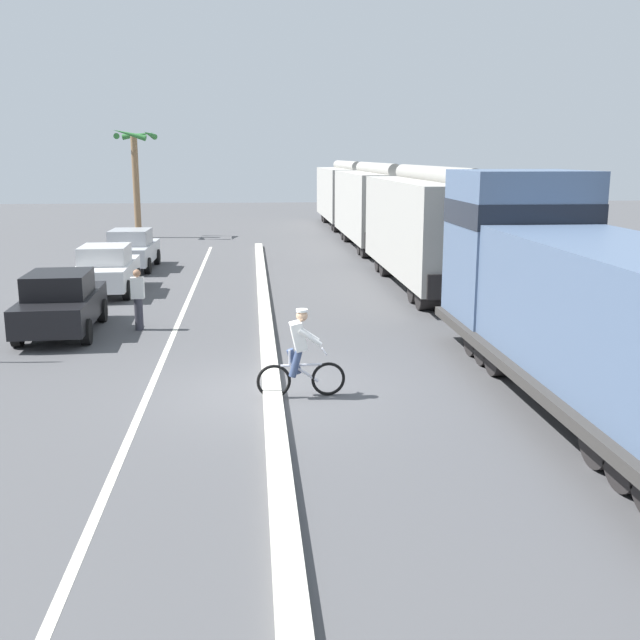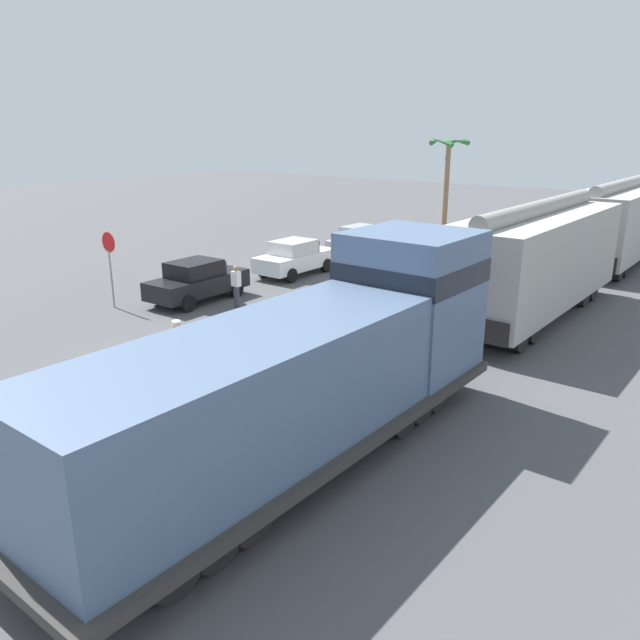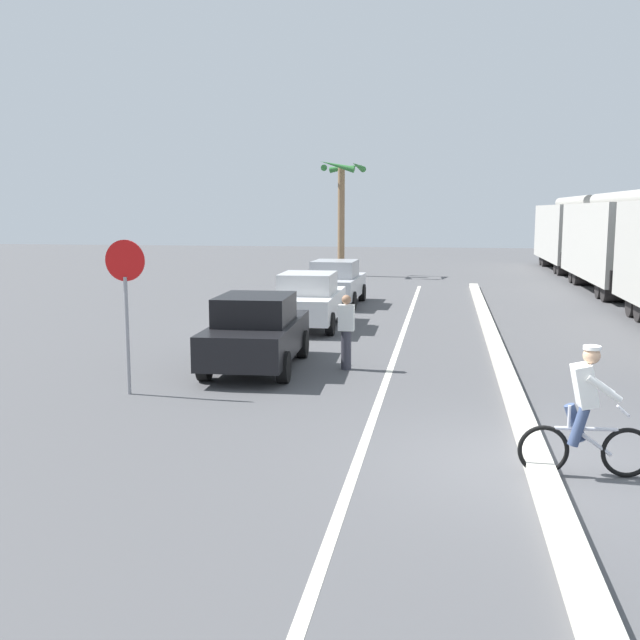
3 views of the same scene
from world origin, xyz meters
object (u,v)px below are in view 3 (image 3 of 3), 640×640
parked_car_black (257,332)px  hopper_car_trailing (572,234)px  stop_sign (126,287)px  parked_car_silver (336,282)px  palm_tree_near (341,194)px  hopper_car_middle (617,242)px  parked_car_white (309,300)px  cyclist (585,415)px  pedestrian_by_cars (346,331)px

parked_car_black → hopper_car_trailing: bearing=69.2°
hopper_car_trailing → stop_sign: hopper_car_trailing is taller
parked_car_silver → palm_tree_near: 12.66m
hopper_car_trailing → hopper_car_middle: bearing=-90.0°
parked_car_black → parked_car_white: size_ratio=1.01×
parked_car_silver → cyclist: cyclist is taller
parked_car_silver → palm_tree_near: size_ratio=0.70×
hopper_car_trailing → parked_car_silver: (-10.98, -17.87, -1.26)m
hopper_car_trailing → parked_car_silver: bearing=-121.6°
parked_car_black → parked_car_white: 5.82m
parked_car_white → pedestrian_by_cars: same height
parked_car_silver → stop_sign: bearing=-97.7°
hopper_car_trailing → cyclist: size_ratio=6.18×
stop_sign → cyclist: bearing=-22.6°
stop_sign → parked_car_white: bearing=77.4°
stop_sign → palm_tree_near: bearing=89.1°
parked_car_silver → palm_tree_near: bearing=97.0°
cyclist → pedestrian_by_cars: bearing=122.9°
parked_car_white → parked_car_silver: bearing=90.0°
parked_car_black → parked_car_silver: same height
cyclist → pedestrian_by_cars: (-3.88, 6.00, 0.03)m
parked_car_silver → palm_tree_near: (-1.48, 12.10, 3.41)m
parked_car_black → pedestrian_by_cars: same height
parked_car_black → pedestrian_by_cars: size_ratio=2.64×
parked_car_silver → cyclist: 17.94m
hopper_car_middle → pedestrian_by_cars: bearing=-117.9°
palm_tree_near → cyclist: bearing=-76.1°
stop_sign → pedestrian_by_cars: (3.72, 2.84, -1.18)m
hopper_car_middle → parked_car_white: hopper_car_middle is taller
parked_car_black → palm_tree_near: palm_tree_near is taller
hopper_car_trailing → parked_car_white: hopper_car_trailing is taller
hopper_car_trailing → palm_tree_near: (-12.46, -5.77, 2.15)m
hopper_car_trailing → parked_car_white: bearing=-115.2°
cyclist → hopper_car_middle: bearing=77.3°
hopper_car_trailing → pedestrian_by_cars: (-9.14, -28.87, -1.23)m
parked_car_white → palm_tree_near: bearing=94.8°
hopper_car_trailing → parked_car_silver: hopper_car_trailing is taller
parked_car_silver → stop_sign: size_ratio=1.47×
parked_car_white → palm_tree_near: palm_tree_near is taller
parked_car_black → pedestrian_by_cars: 1.94m
hopper_car_trailing → parked_car_black: size_ratio=2.48×
hopper_car_trailing → stop_sign: size_ratio=3.68×
hopper_car_trailing → pedestrian_by_cars: hopper_car_trailing is taller
cyclist → palm_tree_near: bearing=103.9°
hopper_car_trailing → palm_tree_near: palm_tree_near is taller
parked_car_white → cyclist: bearing=-63.7°
hopper_car_middle → parked_car_black: 20.76m
parked_car_white → cyclist: cyclist is taller
cyclist → stop_sign: 8.32m
hopper_car_middle → stop_sign: bearing=-122.6°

